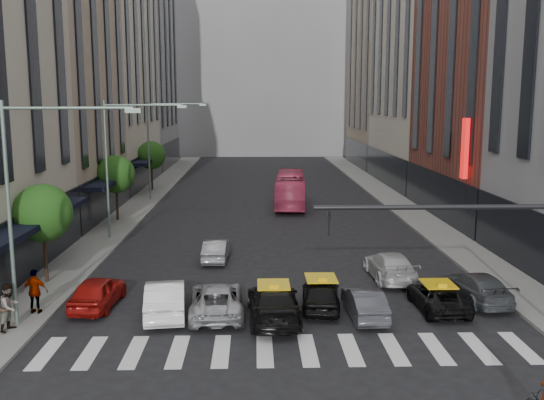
{
  "coord_description": "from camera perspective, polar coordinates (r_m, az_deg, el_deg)",
  "views": [
    {
      "loc": [
        -1.36,
        -19.67,
        9.12
      ],
      "look_at": [
        -0.43,
        11.52,
        4.0
      ],
      "focal_mm": 40.0,
      "sensor_mm": 36.0,
      "label": 1
    }
  ],
  "objects": [
    {
      "name": "tree_far",
      "position": [
        62.79,
        -11.29,
        4.14
      ],
      "size": [
        2.88,
        2.88,
        4.95
      ],
      "color": "black",
      "rests_on": "sidewalk_left"
    },
    {
      "name": "building_left_c",
      "position": [
        68.09,
        -15.62,
        16.48
      ],
      "size": [
        8.0,
        20.0,
        36.0
      ],
      "primitive_type": "cube",
      "color": "beige",
      "rests_on": "ground"
    },
    {
      "name": "streetlamp_far",
      "position": [
        56.44,
        -10.6,
        5.9
      ],
      "size": [
        5.38,
        0.25,
        9.0
      ],
      "color": "gray",
      "rests_on": "sidewalk_left"
    },
    {
      "name": "tree_near",
      "position": [
        31.93,
        -20.76,
        -1.15
      ],
      "size": [
        2.88,
        2.88,
        4.95
      ],
      "color": "black",
      "rests_on": "sidewalk_left"
    },
    {
      "name": "sidewalk_right",
      "position": [
        52.1,
        12.62,
        -0.91
      ],
      "size": [
        3.0,
        96.0,
        0.15
      ],
      "primitive_type": "cube",
      "color": "slate",
      "rests_on": "ground"
    },
    {
      "name": "car_white_front",
      "position": [
        26.71,
        -10.01,
        -9.05
      ],
      "size": [
        2.16,
        4.82,
        1.54
      ],
      "primitive_type": "imported",
      "rotation": [
        0.0,
        0.0,
        3.26
      ],
      "color": "white",
      "rests_on": "ground"
    },
    {
      "name": "car_grey_mid",
      "position": [
        26.38,
        8.7,
        -9.55
      ],
      "size": [
        1.5,
        3.92,
        1.27
      ],
      "primitive_type": "imported",
      "rotation": [
        0.0,
        0.0,
        3.18
      ],
      "color": "#3A3B41",
      "rests_on": "ground"
    },
    {
      "name": "car_row2_right",
      "position": [
        31.98,
        11.04,
        -6.1
      ],
      "size": [
        2.15,
        4.97,
        1.42
      ],
      "primitive_type": "imported",
      "rotation": [
        0.0,
        0.0,
        3.17
      ],
      "color": "beige",
      "rests_on": "ground"
    },
    {
      "name": "car_silver",
      "position": [
        26.49,
        -5.26,
        -9.3
      ],
      "size": [
        2.54,
        5.01,
        1.36
      ],
      "primitive_type": "imported",
      "rotation": [
        0.0,
        0.0,
        3.2
      ],
      "color": "#AAABB0",
      "rests_on": "ground"
    },
    {
      "name": "car_row2_left",
      "position": [
        35.11,
        -5.29,
        -4.72
      ],
      "size": [
        1.46,
        3.86,
        1.26
      ],
      "primitive_type": "imported",
      "rotation": [
        0.0,
        0.0,
        3.11
      ],
      "color": "#999A9E",
      "rests_on": "ground"
    },
    {
      "name": "car_grey_curb",
      "position": [
        29.62,
        18.73,
        -7.77
      ],
      "size": [
        2.29,
        4.77,
        1.34
      ],
      "primitive_type": "imported",
      "rotation": [
        0.0,
        0.0,
        3.23
      ],
      "color": "#43464B",
      "rests_on": "ground"
    },
    {
      "name": "building_right_b",
      "position": [
        50.3,
        20.27,
        13.18
      ],
      "size": [
        8.0,
        18.0,
        26.0
      ],
      "primitive_type": "cube",
      "color": "brown",
      "rests_on": "ground"
    },
    {
      "name": "liberty_sign",
      "position": [
        42.17,
        17.7,
        4.64
      ],
      "size": [
        0.3,
        0.7,
        4.0
      ],
      "color": "red",
      "rests_on": "ground"
    },
    {
      "name": "ground",
      "position": [
        21.73,
        2.12,
        -15.51
      ],
      "size": [
        160.0,
        160.0,
        0.0
      ],
      "primitive_type": "plane",
      "color": "black",
      "rests_on": "ground"
    },
    {
      "name": "building_right_d",
      "position": [
        86.78,
        10.78,
        12.38
      ],
      "size": [
        8.0,
        18.0,
        28.0
      ],
      "primitive_type": "cube",
      "color": "tan",
      "rests_on": "ground"
    },
    {
      "name": "sidewalk_left",
      "position": [
        51.5,
        -13.03,
        -1.04
      ],
      "size": [
        3.0,
        96.0,
        0.15
      ],
      "primitive_type": "cube",
      "color": "slate",
      "rests_on": "ground"
    },
    {
      "name": "taxi_center",
      "position": [
        27.16,
        4.61,
        -8.79
      ],
      "size": [
        2.0,
        4.21,
        1.39
      ],
      "primitive_type": "imported",
      "rotation": [
        0.0,
        0.0,
        3.05
      ],
      "color": "black",
      "rests_on": "ground"
    },
    {
      "name": "bus",
      "position": [
        52.93,
        1.75,
        0.99
      ],
      "size": [
        3.15,
        10.6,
        2.91
      ],
      "primitive_type": "imported",
      "rotation": [
        0.0,
        0.0,
        3.07
      ],
      "color": "#CB3B62",
      "rests_on": "ground"
    },
    {
      "name": "car_red",
      "position": [
        28.38,
        -16.08,
        -8.3
      ],
      "size": [
        1.98,
        4.29,
        1.42
      ],
      "primitive_type": "imported",
      "rotation": [
        0.0,
        0.0,
        3.07
      ],
      "color": "#9E120E",
      "rests_on": "ground"
    },
    {
      "name": "building_left_d",
      "position": [
        86.31,
        -12.46,
        13.01
      ],
      "size": [
        8.0,
        18.0,
        30.0
      ],
      "primitive_type": "cube",
      "color": "gray",
      "rests_on": "ground"
    },
    {
      "name": "pedestrian_far",
      "position": [
        27.94,
        -21.4,
        -8.01
      ],
      "size": [
        1.16,
        0.56,
        1.92
      ],
      "primitive_type": "imported",
      "rotation": [
        0.0,
        0.0,
        3.06
      ],
      "color": "gray",
      "rests_on": "sidewalk_left"
    },
    {
      "name": "taxi_left",
      "position": [
        25.76,
        0.15,
        -9.62
      ],
      "size": [
        2.3,
        5.3,
        1.52
      ],
      "primitive_type": "imported",
      "rotation": [
        0.0,
        0.0,
        3.18
      ],
      "color": "black",
      "rests_on": "ground"
    },
    {
      "name": "building_far",
      "position": [
        105.06,
        -0.98,
        14.17
      ],
      "size": [
        30.0,
        10.0,
        36.0
      ],
      "primitive_type": "cube",
      "color": "gray",
      "rests_on": "ground"
    },
    {
      "name": "streetlamp_near",
      "position": [
        25.42,
        -21.67,
        1.39
      ],
      "size": [
        5.38,
        0.25,
        9.0
      ],
      "color": "gray",
      "rests_on": "sidewalk_left"
    },
    {
      "name": "streetlamp_mid",
      "position": [
        40.74,
        -14.04,
        4.51
      ],
      "size": [
        5.38,
        0.25,
        9.0
      ],
      "color": "gray",
      "rests_on": "sidewalk_left"
    },
    {
      "name": "building_left_b",
      "position": [
        50.26,
        -20.29,
        12.04
      ],
      "size": [
        8.0,
        16.0,
        24.0
      ],
      "primitive_type": "cube",
      "color": "tan",
      "rests_on": "ground"
    },
    {
      "name": "traffic_signal",
      "position": [
        21.27,
        23.6,
        -4.1
      ],
      "size": [
        10.1,
        0.2,
        6.0
      ],
      "color": "black",
      "rests_on": "ground"
    },
    {
      "name": "taxi_right",
      "position": [
        27.97,
        15.32,
        -8.8
      ],
      "size": [
        2.06,
        4.25,
        1.17
      ],
      "primitive_type": "imported",
      "rotation": [
        0.0,
        0.0,
        3.17
      ],
      "color": "black",
      "rests_on": "ground"
    },
    {
      "name": "pedestrian_near",
      "position": [
        26.32,
        -23.48,
        -9.22
      ],
      "size": [
        0.96,
        1.09,
        1.9
      ],
      "primitive_type": "imported",
      "rotation": [
        0.0,
        0.0,
        1.28
      ],
      "color": "gray",
      "rests_on": "sidewalk_left"
    },
    {
      "name": "tree_mid",
      "position": [
        47.17,
        -14.48,
        2.37
      ],
      "size": [
        2.88,
        2.88,
        4.95
      ],
      "color": "black",
      "rests_on": "sidewalk_left"
    }
  ]
}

